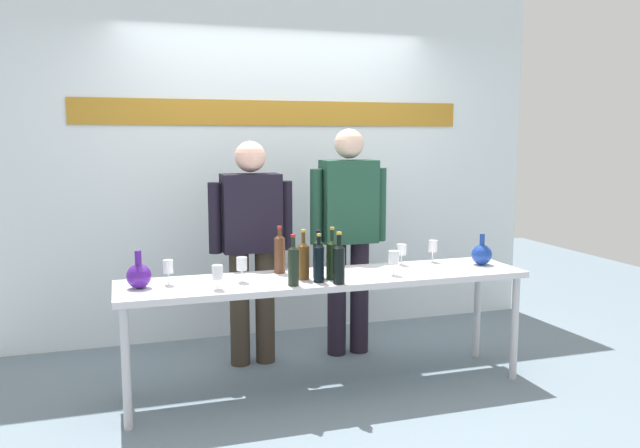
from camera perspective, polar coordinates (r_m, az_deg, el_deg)
ground_plane at (r=4.34m, az=0.62°, el=-14.36°), size 10.00×10.00×0.00m
back_wall at (r=5.31m, az=-3.93°, el=6.33°), size 4.56×0.11×3.00m
display_table at (r=4.13m, az=0.63°, el=-5.46°), size 2.63×0.57×0.75m
decanter_blue_left at (r=3.92m, az=-15.86°, el=-4.43°), size 0.15×0.15×0.23m
decanter_blue_right at (r=4.59m, az=14.22°, el=-2.62°), size 0.14×0.14×0.22m
presenter_left at (r=4.56m, az=-6.14°, el=-1.29°), size 0.60×0.22×1.61m
presenter_right at (r=4.76m, az=2.56°, el=-0.27°), size 0.59×0.22×1.69m
wine_bottle_0 at (r=3.92m, az=-0.10°, el=-3.37°), size 0.06×0.06×0.30m
wine_bottle_1 at (r=4.00m, az=-1.49°, el=-3.16°), size 0.07×0.07×0.31m
wine_bottle_2 at (r=4.19m, az=-3.62°, el=-2.53°), size 0.07×0.07×0.31m
wine_bottle_3 at (r=3.99m, az=1.02°, el=-3.06°), size 0.07×0.07×0.33m
wine_bottle_4 at (r=3.83m, az=-2.39°, el=-3.57°), size 0.07×0.07×0.31m
wine_bottle_5 at (r=3.87m, az=1.71°, el=-3.41°), size 0.07×0.07×0.32m
wine_bottle_6 at (r=4.04m, az=-0.15°, el=-2.96°), size 0.07×0.07×0.30m
wine_glass_left_0 at (r=3.95m, az=-6.99°, el=-3.59°), size 0.07×0.07×0.16m
wine_glass_left_1 at (r=3.95m, az=-13.39°, el=-3.77°), size 0.06×0.06×0.15m
wine_glass_left_2 at (r=3.77m, az=-9.14°, el=-4.31°), size 0.06×0.06×0.15m
wine_glass_right_0 at (r=4.48m, az=7.29°, el=-2.32°), size 0.07×0.07×0.15m
wine_glass_right_1 at (r=4.14m, az=6.60°, el=-2.99°), size 0.07×0.07×0.16m
wine_glass_right_2 at (r=4.61m, az=10.03°, el=-2.00°), size 0.06×0.06×0.16m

